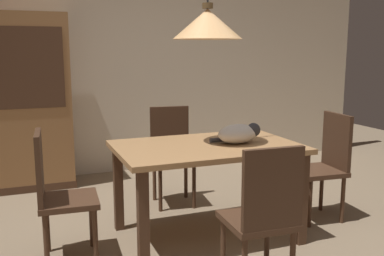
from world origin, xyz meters
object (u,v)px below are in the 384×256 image
at_px(dining_table, 207,157).
at_px(hutch_bookcase, 16,106).
at_px(chair_left_side, 57,191).
at_px(cat_sleeping, 239,133).
at_px(pendant_lamp, 207,24).
at_px(chair_near_front, 264,213).
at_px(chair_right_side, 326,161).
at_px(chair_far_back, 172,151).

relative_size(dining_table, hutch_bookcase, 0.76).
relative_size(chair_left_side, hutch_bookcase, 0.50).
distance_m(cat_sleeping, pendant_lamp, 0.88).
bearing_deg(pendant_lamp, chair_near_front, -90.23).
distance_m(chair_right_side, hutch_bookcase, 3.15).
bearing_deg(chair_near_front, pendant_lamp, 89.77).
bearing_deg(chair_right_side, cat_sleeping, -177.88).
bearing_deg(pendant_lamp, chair_left_side, 179.71).
bearing_deg(chair_right_side, hutch_bookcase, 143.12).
relative_size(chair_near_front, cat_sleeping, 2.36).
bearing_deg(dining_table, chair_right_side, -0.31).
distance_m(chair_right_side, chair_far_back, 1.43).
relative_size(dining_table, chair_right_side, 1.51).
bearing_deg(dining_table, chair_far_back, 89.40).
relative_size(chair_right_side, chair_far_back, 1.00).
height_order(chair_near_front, cat_sleeping, chair_near_front).
height_order(dining_table, chair_right_side, chair_right_side).
bearing_deg(chair_left_side, hutch_bookcase, 97.50).
xyz_separation_m(pendant_lamp, hutch_bookcase, (-1.37, 1.87, -0.77)).
xyz_separation_m(chair_right_side, chair_far_back, (-1.12, 0.88, 0.00)).
bearing_deg(cat_sleeping, hutch_bookcase, 130.52).
relative_size(chair_right_side, hutch_bookcase, 0.50).
xyz_separation_m(chair_far_back, hutch_bookcase, (-1.38, 0.99, 0.38)).
bearing_deg(cat_sleeping, pendant_lamp, 171.57).
distance_m(dining_table, hutch_bookcase, 2.33).
xyz_separation_m(chair_right_side, cat_sleeping, (-0.87, -0.03, 0.32)).
height_order(chair_left_side, chair_far_back, same).
xyz_separation_m(chair_near_front, chair_left_side, (-1.12, 0.88, 0.00)).
distance_m(chair_right_side, chair_near_front, 1.43).
bearing_deg(pendant_lamp, dining_table, -97.13).
xyz_separation_m(chair_left_side, chair_far_back, (1.14, 0.87, 0.00)).
bearing_deg(pendant_lamp, chair_right_side, -0.31).
height_order(chair_left_side, cat_sleeping, chair_left_side).
bearing_deg(cat_sleeping, chair_near_front, -107.31).
relative_size(chair_far_back, hutch_bookcase, 0.50).
xyz_separation_m(dining_table, hutch_bookcase, (-1.37, 1.87, 0.24)).
xyz_separation_m(dining_table, chair_left_side, (-1.13, 0.01, -0.14)).
xyz_separation_m(chair_near_front, pendant_lamp, (0.00, 0.88, 1.15)).
height_order(dining_table, chair_left_side, chair_left_side).
distance_m(dining_table, chair_right_side, 1.14).
relative_size(dining_table, cat_sleeping, 3.55).
bearing_deg(chair_left_side, pendant_lamp, -0.29).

